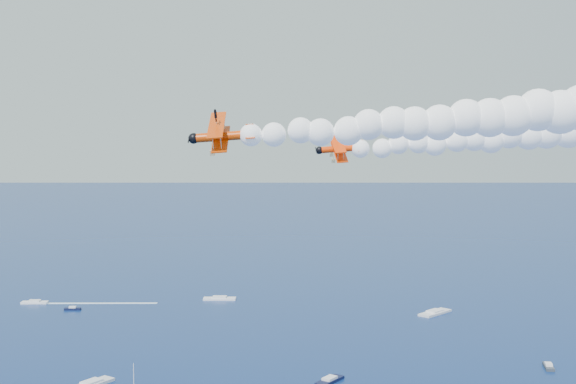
{
  "coord_description": "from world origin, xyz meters",
  "views": [
    {
      "loc": [
        0.4,
        -69.1,
        56.5
      ],
      "look_at": [
        -1.46,
        22.42,
        50.16
      ],
      "focal_mm": 46.5,
      "sensor_mm": 36.0,
      "label": 1
    }
  ],
  "objects": [
    {
      "name": "smoke_trail_trail",
      "position": [
        20.6,
        13.09,
        59.14
      ],
      "size": [
        58.23,
        8.45,
        10.5
      ],
      "primitive_type": null,
      "rotation": [
        0.0,
        0.0,
        3.16
      ],
      "color": "white"
    },
    {
      "name": "smoke_trail_lead",
      "position": [
        34.35,
        34.96,
        57.57
      ],
      "size": [
        58.62,
        15.85,
        10.5
      ],
      "primitive_type": null,
      "rotation": [
        0.0,
        0.0,
        3.23
      ],
      "color": "white"
    },
    {
      "name": "biplane_trail",
      "position": [
        -8.39,
        12.47,
        56.94
      ],
      "size": [
        7.97,
        9.62,
        8.07
      ],
      "primitive_type": null,
      "rotation": [
        -0.37,
        0.07,
        3.16
      ],
      "color": "#D63B04"
    },
    {
      "name": "biplane_lead",
      "position": [
        5.46,
        32.38,
        55.37
      ],
      "size": [
        7.42,
        9.08,
        7.58
      ],
      "primitive_type": null,
      "rotation": [
        -0.44,
        0.07,
        3.23
      ],
      "color": "#FF3905"
    },
    {
      "name": "spectator_boats",
      "position": [
        -11.42,
        103.38,
        0.35
      ],
      "size": [
        226.6,
        176.35,
        0.7
      ],
      "color": "black",
      "rests_on": "ground"
    }
  ]
}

